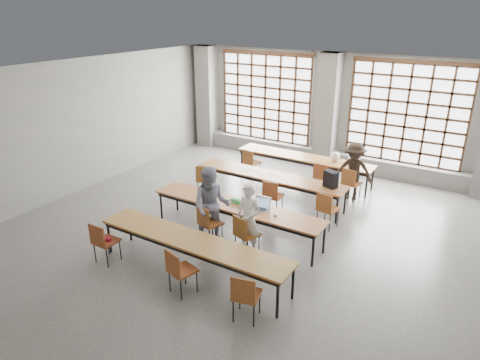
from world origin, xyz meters
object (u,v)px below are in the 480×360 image
at_px(chair_back_right, 350,181).
at_px(student_female, 212,205).
at_px(chair_mid_centre, 272,194).
at_px(plastic_bag, 335,157).
at_px(mouse, 275,215).
at_px(red_pouch, 106,239).
at_px(chair_back_mid, 322,175).
at_px(green_box, 236,201).
at_px(desk_row_c, 236,208).
at_px(desk_row_d, 192,243).
at_px(laptop_front, 261,206).
at_px(chair_near_right, 245,293).
at_px(student_back, 353,171).
at_px(desk_row_a, 304,159).
at_px(student_male, 249,219).
at_px(laptop_back, 352,162).
at_px(chair_back_left, 250,161).
at_px(chair_mid_left, 205,178).
at_px(chair_near_mid, 179,268).
at_px(chair_front_left, 208,221).
at_px(chair_near_left, 103,239).
at_px(chair_front_right, 244,232).
at_px(phone, 241,208).
at_px(chair_mid_right, 326,207).
at_px(desk_row_b, 270,177).

distance_m(chair_back_right, student_female, 4.07).
height_order(chair_mid_centre, plastic_bag, plastic_bag).
relative_size(mouse, red_pouch, 0.49).
height_order(chair_back_mid, green_box, chair_back_mid).
height_order(desk_row_c, chair_back_mid, chair_back_mid).
xyz_separation_m(desk_row_c, green_box, (-0.05, 0.08, 0.11)).
xyz_separation_m(desk_row_d, chair_back_right, (1.42, 4.82, -0.13)).
relative_size(laptop_front, green_box, 1.47).
bearing_deg(chair_back_mid, chair_near_right, -80.80).
bearing_deg(student_back, desk_row_a, 154.98).
distance_m(student_male, laptop_back, 4.42).
xyz_separation_m(chair_back_left, red_pouch, (-0.13, -5.37, -0.04)).
xyz_separation_m(chair_mid_left, chair_near_right, (3.43, -3.65, 0.00)).
height_order(chair_back_left, red_pouch, chair_back_left).
relative_size(chair_near_mid, mouse, 8.98).
xyz_separation_m(chair_front_left, chair_near_left, (-1.28, -1.70, 0.00)).
bearing_deg(chair_back_mid, chair_near_mid, -94.81).
relative_size(chair_front_right, laptop_back, 2.11).
xyz_separation_m(chair_mid_left, student_male, (2.41, -1.83, 0.22)).
xyz_separation_m(chair_mid_left, chair_front_right, (2.39, -1.96, 0.00)).
xyz_separation_m(chair_back_right, plastic_bag, (-0.68, 0.68, 0.34)).
bearing_deg(laptop_front, student_male, -85.18).
xyz_separation_m(desk_row_d, mouse, (0.85, 1.67, 0.08)).
relative_size(chair_mid_left, mouse, 8.98).
height_order(chair_mid_left, red_pouch, chair_mid_left).
height_order(chair_near_right, laptop_back, laptop_back).
bearing_deg(desk_row_a, plastic_bag, 3.18).
xyz_separation_m(chair_front_right, phone, (-0.40, 0.53, 0.20)).
relative_size(desk_row_a, desk_row_c, 1.00).
bearing_deg(chair_front_left, chair_near_mid, -70.51).
bearing_deg(student_female, chair_mid_left, 104.04).
relative_size(desk_row_a, chair_near_left, 4.55).
distance_m(chair_near_mid, green_box, 2.43).
bearing_deg(chair_mid_right, red_pouch, -131.47).
distance_m(chair_back_left, mouse, 3.98).
xyz_separation_m(chair_mid_left, chair_mid_right, (3.37, 0.00, 0.00)).
relative_size(student_back, phone, 11.80).
distance_m(chair_front_left, laptop_front, 1.17).
relative_size(desk_row_c, chair_mid_right, 4.55).
xyz_separation_m(chair_near_left, student_female, (1.30, 1.82, 0.31)).
relative_size(chair_mid_left, chair_near_left, 1.00).
xyz_separation_m(chair_mid_left, laptop_front, (2.36, -1.22, 0.25)).
bearing_deg(laptop_front, laptop_back, 78.68).
bearing_deg(desk_row_b, student_back, 36.23).
distance_m(chair_near_right, red_pouch, 3.22).
relative_size(chair_back_left, chair_mid_centre, 1.00).
distance_m(desk_row_a, phone, 3.86).
bearing_deg(desk_row_a, student_male, -81.14).
relative_size(student_female, laptop_front, 4.61).
bearing_deg(plastic_bag, green_box, -103.40).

